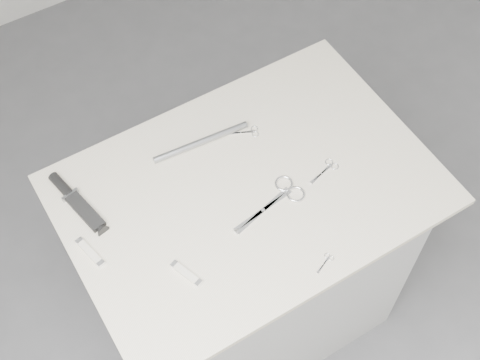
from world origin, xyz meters
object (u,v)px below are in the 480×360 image
embroidery_scissors_b (248,132)px  metal_rail (201,142)px  embroidery_scissors_a (327,169)px  plinth (247,264)px  sheathed_knife (74,199)px  large_shears (280,196)px  tiny_scissors (326,261)px  pocket_knife_a (90,252)px  pocket_knife_b (186,273)px

embroidery_scissors_b → metal_rail: 0.14m
embroidery_scissors_a → metal_rail: size_ratio=0.35×
plinth → embroidery_scissors_b: (0.10, 0.16, 0.47)m
sheathed_knife → metal_rail: (0.38, -0.01, 0.00)m
plinth → embroidery_scissors_a: bearing=-15.5°
large_shears → tiny_scissors: large_shears is taller
embroidery_scissors_a → sheathed_knife: 0.69m
embroidery_scissors_a → metal_rail: bearing=121.0°
large_shears → embroidery_scissors_a: bearing=-7.5°
embroidery_scissors_a → pocket_knife_a: pocket_knife_a is taller
large_shears → sheathed_knife: 0.55m
large_shears → pocket_knife_b: (-0.33, -0.07, 0.00)m
plinth → embroidery_scissors_b: embroidery_scissors_b is taller
pocket_knife_a → plinth: bearing=-108.1°
embroidery_scissors_b → embroidery_scissors_a: bearing=-36.8°
large_shears → pocket_knife_a: bearing=156.9°
embroidery_scissors_a → sheathed_knife: (-0.64, 0.27, 0.01)m
large_shears → pocket_knife_a: (-0.51, 0.11, 0.00)m
embroidery_scissors_b → pocket_knife_a: bearing=-142.8°
large_shears → pocket_knife_b: bearing=-178.9°
metal_rail → pocket_knife_a: bearing=-159.6°
tiny_scissors → embroidery_scissors_b: bearing=61.4°
plinth → metal_rail: 0.52m
pocket_knife_b → plinth: bearing=-82.6°
tiny_scissors → pocket_knife_a: size_ratio=0.61×
sheathed_knife → metal_rail: sheathed_knife is taller
pocket_knife_a → metal_rail: size_ratio=0.36×
embroidery_scissors_b → tiny_scissors: 0.45m
plinth → metal_rail: (-0.04, 0.20, 0.48)m
large_shears → metal_rail: size_ratio=0.78×
large_shears → metal_rail: metal_rail is taller
plinth → pocket_knife_b: bearing=-153.1°
embroidery_scissors_a → embroidery_scissors_b: same height
tiny_scissors → large_shears: bearing=65.6°
large_shears → pocket_knife_b: 0.33m
pocket_knife_b → metal_rail: 0.41m
large_shears → embroidery_scissors_b: size_ratio=2.48×
metal_rail → plinth: bearing=-78.9°
tiny_scissors → plinth: bearing=77.0°
tiny_scissors → pocket_knife_b: size_ratio=0.67×
plinth → large_shears: large_shears is taller
sheathed_knife → pocket_knife_b: 0.38m
plinth → embroidery_scissors_a: embroidery_scissors_a is taller
embroidery_scissors_b → sheathed_knife: sheathed_knife is taller
embroidery_scissors_a → pocket_knife_b: pocket_knife_b is taller
metal_rail → tiny_scissors: bearing=-79.6°
large_shears → embroidery_scissors_a: (0.16, 0.01, -0.00)m
embroidery_scissors_b → metal_rail: bearing=-169.1°
large_shears → tiny_scissors: bearing=-102.4°
pocket_knife_b → metal_rail: bearing=-54.3°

